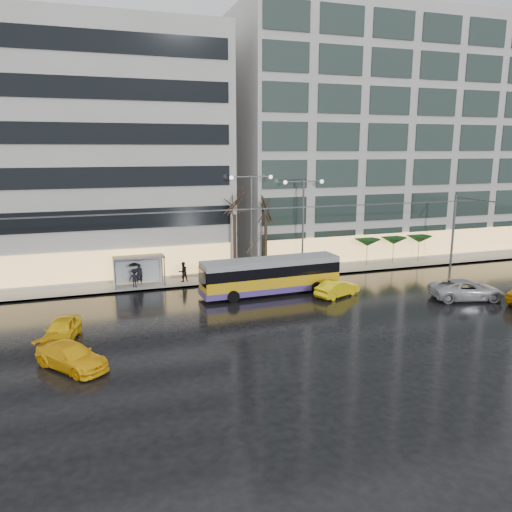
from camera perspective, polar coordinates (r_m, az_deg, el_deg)
name	(u,v)px	position (r m, az deg, el deg)	size (l,w,h in m)	color
ground	(271,316)	(35.13, 1.77, -6.86)	(140.00, 140.00, 0.00)	black
sidewalk	(241,268)	(48.49, -1.67, -1.41)	(80.00, 10.00, 0.15)	gray
kerb	(258,281)	(43.91, 0.18, -2.85)	(80.00, 0.10, 0.15)	slate
building_left	(35,152)	(50.39, -23.93, 10.80)	(34.00, 14.00, 22.00)	#A5A39D
building_right	(374,138)	(58.70, 13.30, 13.02)	(32.00, 14.00, 25.00)	#A5A39D
trolleybus	(271,277)	(39.97, 1.68, -2.37)	(11.40, 4.56, 5.24)	gold
catenary	(250,237)	(41.67, -0.63, 2.22)	(42.24, 5.12, 7.00)	#595B60
bus_shelter	(134,264)	(43.03, -13.76, -0.93)	(4.20, 1.60, 2.51)	#595B60
street_lamp_near	(251,212)	(44.41, -0.53, 5.10)	(3.96, 0.36, 9.03)	#595B60
street_lamp_far	(303,212)	(46.20, 5.41, 4.98)	(3.96, 0.36, 8.53)	#595B60
tree_a	(234,200)	(44.05, -2.48, 6.47)	(3.20, 3.20, 8.40)	black
tree_b	(266,206)	(45.22, 1.13, 5.75)	(3.20, 3.20, 7.70)	black
parasol_a	(367,243)	(50.07, 12.60, 1.51)	(2.50, 2.50, 2.65)	#595B60
parasol_b	(394,241)	(51.66, 15.47, 1.68)	(2.50, 2.50, 2.65)	#595B60
parasol_c	(419,239)	(53.37, 18.15, 1.84)	(2.50, 2.50, 2.65)	#595B60
taxi_a	(62,330)	(32.72, -21.33, -7.87)	(1.67, 4.14, 1.41)	yellow
taxi_b	(337,288)	(39.97, 9.28, -3.67)	(1.39, 3.99, 1.31)	yellow
taxi_d	(71,356)	(28.71, -20.36, -10.70)	(1.85, 4.56, 1.32)	yellow
sedan_silver	(467,290)	(41.99, 22.93, -3.55)	(2.56, 5.56, 1.55)	#A9A8AD
pedestrian_a	(139,267)	(43.51, -13.25, -1.27)	(0.99, 1.01, 2.19)	black
pedestrian_b	(183,272)	(43.64, -8.34, -1.79)	(0.99, 0.86, 1.75)	black
pedestrian_c	(134,274)	(42.60, -13.72, -2.02)	(1.16, 1.06, 2.11)	black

